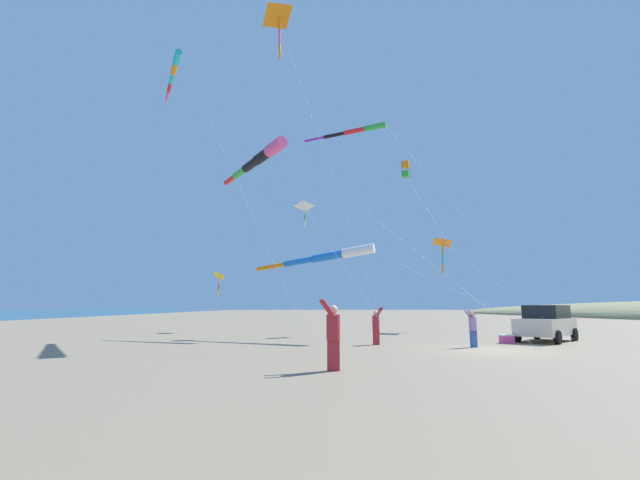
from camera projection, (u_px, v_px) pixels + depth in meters
ground_plane at (492, 350)px, 17.18m from camera, size 600.00×600.00×0.00m
parked_car at (546, 323)px, 21.72m from camera, size 4.49×4.17×1.85m
cooler_box at (507, 339)px, 20.47m from camera, size 0.62×0.42×0.42m
person_adult_flyer at (333, 331)px, 11.73m from camera, size 0.59×0.47×1.98m
person_child_green_jacket at (473, 326)px, 18.55m from camera, size 0.54×0.43×1.68m
person_child_grey_jacket at (376, 324)px, 19.82m from camera, size 0.52×0.41×1.75m
kite_delta_small_distant at (279, 18)px, 21.99m from camera, size 6.09×2.77×17.29m
kite_windsock_long_streamer_right at (330, 256)px, 23.02m from camera, size 15.05×5.25×5.11m
kite_delta_rainbow_low_near at (220, 276)px, 30.91m from camera, size 7.78×9.75×4.37m
kite_delta_striped_overhead at (305, 207)px, 27.58m from camera, size 3.37×12.74×8.64m
kite_windsock_teal_far_right at (259, 159)px, 22.92m from camera, size 13.76×10.32×10.27m
kite_windsock_white_trailing at (174, 71)px, 34.84m from camera, size 12.55×15.93×21.59m
kite_delta_blue_topmost at (443, 243)px, 31.99m from camera, size 1.54×14.08×7.05m
kite_windsock_red_high_left at (356, 131)px, 30.42m from camera, size 15.01×6.60×14.83m
kite_box_purple_drifting at (406, 170)px, 31.93m from camera, size 3.08×8.77×12.78m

